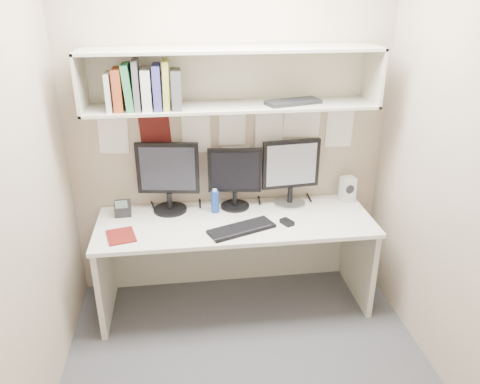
{
  "coord_description": "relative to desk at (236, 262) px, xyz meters",
  "views": [
    {
      "loc": [
        -0.35,
        -2.36,
        2.29
      ],
      "look_at": [
        -0.0,
        0.35,
        1.08
      ],
      "focal_mm": 35.0,
      "sensor_mm": 36.0,
      "label": 1
    }
  ],
  "objects": [
    {
      "name": "floor",
      "position": [
        0.0,
        -0.65,
        -0.37
      ],
      "size": [
        2.4,
        2.0,
        0.01
      ],
      "primitive_type": "cube",
      "color": "#414146",
      "rests_on": "ground"
    },
    {
      "name": "wall_back",
      "position": [
        0.0,
        0.35,
        0.93
      ],
      "size": [
        2.4,
        0.02,
        2.6
      ],
      "primitive_type": "cube",
      "color": "tan",
      "rests_on": "ground"
    },
    {
      "name": "wall_front",
      "position": [
        0.0,
        -1.65,
        0.93
      ],
      "size": [
        2.4,
        0.02,
        2.6
      ],
      "primitive_type": "cube",
      "color": "tan",
      "rests_on": "ground"
    },
    {
      "name": "wall_left",
      "position": [
        -1.2,
        -0.65,
        0.93
      ],
      "size": [
        0.02,
        2.0,
        2.6
      ],
      "primitive_type": "cube",
      "color": "tan",
      "rests_on": "ground"
    },
    {
      "name": "wall_right",
      "position": [
        1.2,
        -0.65,
        0.93
      ],
      "size": [
        0.02,
        2.0,
        2.6
      ],
      "primitive_type": "cube",
      "color": "tan",
      "rests_on": "ground"
    },
    {
      "name": "desk",
      "position": [
        0.0,
        0.0,
        0.0
      ],
      "size": [
        2.0,
        0.7,
        0.73
      ],
      "color": "silver",
      "rests_on": "floor"
    },
    {
      "name": "overhead_hutch",
      "position": [
        0.0,
        0.21,
        1.35
      ],
      "size": [
        2.0,
        0.38,
        0.4
      ],
      "color": "beige",
      "rests_on": "wall_back"
    },
    {
      "name": "pinned_papers",
      "position": [
        0.0,
        0.34,
        0.88
      ],
      "size": [
        1.92,
        0.01,
        0.48
      ],
      "primitive_type": null,
      "color": "white",
      "rests_on": "wall_back"
    },
    {
      "name": "monitor_left",
      "position": [
        -0.47,
        0.22,
        0.65
      ],
      "size": [
        0.46,
        0.25,
        0.53
      ],
      "rotation": [
        0.0,
        0.0,
        -0.14
      ],
      "color": "black",
      "rests_on": "desk"
    },
    {
      "name": "monitor_center",
      "position": [
        0.02,
        0.22,
        0.62
      ],
      "size": [
        0.4,
        0.22,
        0.47
      ],
      "rotation": [
        0.0,
        0.0,
        -0.11
      ],
      "color": "black",
      "rests_on": "desk"
    },
    {
      "name": "monitor_right",
      "position": [
        0.45,
        0.22,
        0.64
      ],
      "size": [
        0.44,
        0.24,
        0.52
      ],
      "rotation": [
        0.0,
        0.0,
        0.09
      ],
      "color": "#A5A5AA",
      "rests_on": "desk"
    },
    {
      "name": "keyboard",
      "position": [
        0.02,
        -0.17,
        0.38
      ],
      "size": [
        0.5,
        0.33,
        0.02
      ],
      "primitive_type": "cube",
      "rotation": [
        0.0,
        0.0,
        0.38
      ],
      "color": "black",
      "rests_on": "desk"
    },
    {
      "name": "mouse",
      "position": [
        0.36,
        -0.12,
        0.38
      ],
      "size": [
        0.1,
        0.12,
        0.03
      ],
      "primitive_type": "cube",
      "rotation": [
        0.0,
        0.0,
        0.47
      ],
      "color": "black",
      "rests_on": "desk"
    },
    {
      "name": "speaker",
      "position": [
        0.91,
        0.21,
        0.46
      ],
      "size": [
        0.12,
        0.12,
        0.2
      ],
      "rotation": [
        0.0,
        0.0,
        0.19
      ],
      "color": "beige",
      "rests_on": "desk"
    },
    {
      "name": "blue_bottle",
      "position": [
        -0.14,
        0.14,
        0.45
      ],
      "size": [
        0.06,
        0.06,
        0.19
      ],
      "color": "navy",
      "rests_on": "desk"
    },
    {
      "name": "maroon_notebook",
      "position": [
        -0.8,
        -0.16,
        0.37
      ],
      "size": [
        0.23,
        0.26,
        0.01
      ],
      "primitive_type": "cube",
      "rotation": [
        0.0,
        0.0,
        0.24
      ],
      "color": "#601410",
      "rests_on": "desk"
    },
    {
      "name": "desk_phone",
      "position": [
        -0.82,
        0.18,
        0.42
      ],
      "size": [
        0.12,
        0.11,
        0.14
      ],
      "rotation": [
        0.0,
        0.0,
        0.05
      ],
      "color": "black",
      "rests_on": "desk"
    },
    {
      "name": "book_stack",
      "position": [
        -0.58,
        0.1,
        1.31
      ],
      "size": [
        0.48,
        0.2,
        0.32
      ],
      "color": "#BABBB4",
      "rests_on": "overhead_hutch"
    },
    {
      "name": "hutch_tray",
      "position": [
        0.42,
        0.12,
        1.19
      ],
      "size": [
        0.41,
        0.25,
        0.03
      ],
      "primitive_type": "cube",
      "rotation": [
        0.0,
        0.0,
        0.29
      ],
      "color": "black",
      "rests_on": "overhead_hutch"
    }
  ]
}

